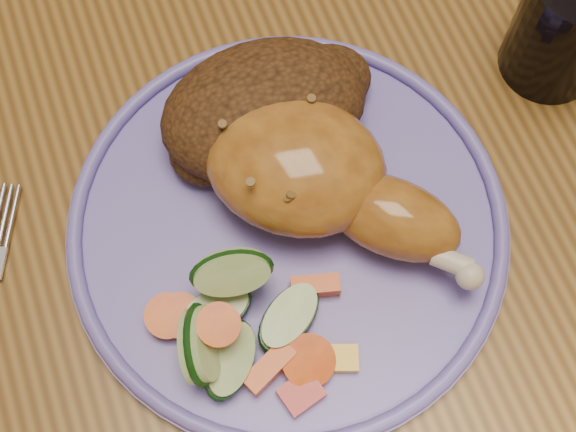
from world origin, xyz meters
The scene contains 8 objects.
ground centered at (0.00, 0.00, 0.00)m, with size 4.00×4.00×0.00m, color #53381C.
dining_table centered at (0.00, 0.00, 0.67)m, with size 0.90×1.40×0.75m.
plate centered at (-0.11, -0.13, 0.76)m, with size 0.29×0.29×0.01m, color #695DBA.
plate_rim centered at (-0.11, -0.13, 0.77)m, with size 0.29×0.29×0.01m, color #695DBA.
chicken_leg centered at (-0.08, -0.12, 0.79)m, with size 0.17×0.19×0.06m.
rice_pilaf centered at (-0.10, -0.06, 0.79)m, with size 0.15×0.10×0.06m.
vegetable_pile centered at (-0.16, -0.19, 0.78)m, with size 0.12×0.11×0.06m.
drinking_glass centered at (0.11, -0.07, 0.80)m, with size 0.07×0.07×0.09m, color black.
Camera 1 is at (-0.18, -0.31, 1.25)m, focal length 50.00 mm.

